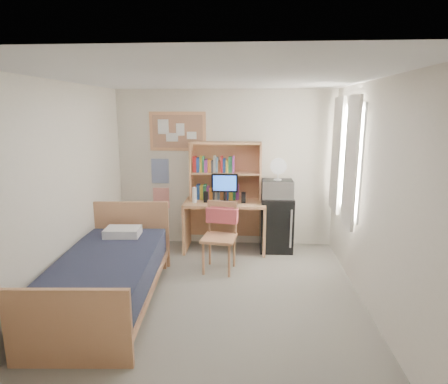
# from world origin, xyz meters

# --- Properties ---
(floor) EXTENTS (3.60, 4.20, 0.02)m
(floor) POSITION_xyz_m (0.00, 0.00, -0.01)
(floor) COLOR gray
(floor) RESTS_ON ground
(ceiling) EXTENTS (3.60, 4.20, 0.02)m
(ceiling) POSITION_xyz_m (0.00, 0.00, 2.60)
(ceiling) COLOR white
(ceiling) RESTS_ON wall_back
(wall_back) EXTENTS (3.60, 0.04, 2.60)m
(wall_back) POSITION_xyz_m (0.00, 2.10, 1.30)
(wall_back) COLOR white
(wall_back) RESTS_ON floor
(wall_front) EXTENTS (3.60, 0.04, 2.60)m
(wall_front) POSITION_xyz_m (0.00, -2.10, 1.30)
(wall_front) COLOR white
(wall_front) RESTS_ON floor
(wall_left) EXTENTS (0.04, 4.20, 2.60)m
(wall_left) POSITION_xyz_m (-1.80, 0.00, 1.30)
(wall_left) COLOR white
(wall_left) RESTS_ON floor
(wall_right) EXTENTS (0.04, 4.20, 2.60)m
(wall_right) POSITION_xyz_m (1.80, 0.00, 1.30)
(wall_right) COLOR white
(wall_right) RESTS_ON floor
(window_unit) EXTENTS (0.10, 1.40, 1.70)m
(window_unit) POSITION_xyz_m (1.75, 1.20, 1.60)
(window_unit) COLOR white
(window_unit) RESTS_ON wall_right
(curtain_left) EXTENTS (0.04, 0.55, 1.70)m
(curtain_left) POSITION_xyz_m (1.72, 0.80, 1.60)
(curtain_left) COLOR silver
(curtain_left) RESTS_ON wall_right
(curtain_right) EXTENTS (0.04, 0.55, 1.70)m
(curtain_right) POSITION_xyz_m (1.72, 1.60, 1.60)
(curtain_right) COLOR silver
(curtain_right) RESTS_ON wall_right
(bulletin_board) EXTENTS (0.94, 0.03, 0.64)m
(bulletin_board) POSITION_xyz_m (-0.78, 2.08, 1.92)
(bulletin_board) COLOR #AB795A
(bulletin_board) RESTS_ON wall_back
(poster_wave) EXTENTS (0.30, 0.01, 0.42)m
(poster_wave) POSITION_xyz_m (-1.10, 2.09, 1.25)
(poster_wave) COLOR navy
(poster_wave) RESTS_ON wall_back
(poster_japan) EXTENTS (0.28, 0.01, 0.36)m
(poster_japan) POSITION_xyz_m (-1.10, 2.09, 0.78)
(poster_japan) COLOR red
(poster_japan) RESTS_ON wall_back
(desk) EXTENTS (1.31, 0.66, 0.82)m
(desk) POSITION_xyz_m (0.03, 1.75, 0.41)
(desk) COLOR tan
(desk) RESTS_ON floor
(desk_chair) EXTENTS (0.56, 0.56, 1.00)m
(desk_chair) POSITION_xyz_m (-0.00, 0.91, 0.50)
(desk_chair) COLOR tan
(desk_chair) RESTS_ON floor
(mini_fridge) EXTENTS (0.53, 0.53, 0.89)m
(mini_fridge) POSITION_xyz_m (0.86, 1.82, 0.45)
(mini_fridge) COLOR black
(mini_fridge) RESTS_ON floor
(bed) EXTENTS (1.23, 2.25, 0.60)m
(bed) POSITION_xyz_m (-1.23, -0.14, 0.30)
(bed) COLOR #1C2033
(bed) RESTS_ON floor
(hutch) EXTENTS (1.16, 0.30, 0.95)m
(hutch) POSITION_xyz_m (0.03, 1.90, 1.29)
(hutch) COLOR tan
(hutch) RESTS_ON desk
(monitor) EXTENTS (0.42, 0.03, 0.44)m
(monitor) POSITION_xyz_m (0.03, 1.69, 1.04)
(monitor) COLOR black
(monitor) RESTS_ON desk
(keyboard) EXTENTS (0.41, 0.13, 0.02)m
(keyboard) POSITION_xyz_m (0.03, 1.55, 0.83)
(keyboard) COLOR black
(keyboard) RESTS_ON desk
(speaker_left) EXTENTS (0.07, 0.07, 0.17)m
(speaker_left) POSITION_xyz_m (-0.27, 1.69, 0.90)
(speaker_left) COLOR black
(speaker_left) RESTS_ON desk
(speaker_right) EXTENTS (0.07, 0.07, 0.17)m
(speaker_right) POSITION_xyz_m (0.33, 1.69, 0.90)
(speaker_right) COLOR black
(speaker_right) RESTS_ON desk
(water_bottle) EXTENTS (0.07, 0.07, 0.25)m
(water_bottle) POSITION_xyz_m (-0.45, 1.65, 0.94)
(water_bottle) COLOR white
(water_bottle) RESTS_ON desk
(hoodie) EXTENTS (0.47, 0.20, 0.22)m
(hoodie) POSITION_xyz_m (0.03, 1.11, 0.77)
(hoodie) COLOR #D95258
(hoodie) RESTS_ON desk_chair
(microwave) EXTENTS (0.49, 0.38, 0.28)m
(microwave) POSITION_xyz_m (0.86, 1.80, 1.03)
(microwave) COLOR silver
(microwave) RESTS_ON mini_fridge
(desk_fan) EXTENTS (0.26, 0.26, 0.32)m
(desk_fan) POSITION_xyz_m (0.86, 1.80, 1.33)
(desk_fan) COLOR white
(desk_fan) RESTS_ON microwave
(pillow) EXTENTS (0.48, 0.35, 0.11)m
(pillow) POSITION_xyz_m (-1.28, 0.61, 0.66)
(pillow) COLOR white
(pillow) RESTS_ON bed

